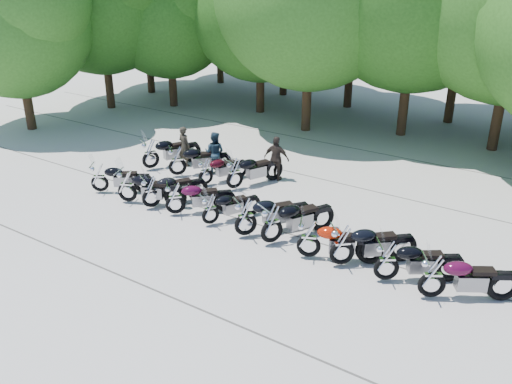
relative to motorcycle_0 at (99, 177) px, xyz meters
The scene contains 24 objects.
ground 6.02m from the motorcycle_0, ahead, with size 90.00×90.00×0.00m, color #9E978E.
tree_1 13.13m from the motorcycle_0, 119.45° to the left, with size 6.97×6.97×8.55m.
tree_2 13.29m from the motorcycle_0, 95.95° to the left, with size 7.31×7.31×8.97m.
tree_11 16.82m from the motorcycle_0, 82.13° to the left, with size 7.56×7.56×9.28m.
tree_12 18.50m from the motorcycle_0, 64.09° to the left, with size 7.88×7.88×9.67m.
tree_16 10.52m from the motorcycle_0, 158.34° to the left, with size 6.97×6.97×8.55m.
motorcycle_0 is the anchor object (origin of this frame).
motorcycle_1 1.46m from the motorcycle_0, ahead, with size 0.73×2.39×1.35m, color black, non-canonical shape.
motorcycle_2 2.44m from the motorcycle_0, ahead, with size 0.69×2.27×1.28m, color black, non-canonical shape.
motorcycle_3 3.45m from the motorcycle_0, ahead, with size 0.68×2.24×1.27m, color #3E0824, non-canonical shape.
motorcycle_4 4.83m from the motorcycle_0, ahead, with size 0.62×2.03×1.15m, color black, non-canonical shape.
motorcycle_5 6.19m from the motorcycle_0, ahead, with size 0.75×2.47×1.39m, color black, non-canonical shape.
motorcycle_6 7.07m from the motorcycle_0, ahead, with size 0.76×2.50×1.41m, color black, non-canonical shape.
motorcycle_7 8.36m from the motorcycle_0, ahead, with size 0.71×2.32×1.31m, color #A11A05, non-canonical shape.
motorcycle_8 9.30m from the motorcycle_0, ahead, with size 0.74×2.42×1.37m, color black, non-canonical shape.
motorcycle_9 10.58m from the motorcycle_0, ahead, with size 0.70×2.31×1.30m, color black, non-canonical shape.
motorcycle_10 11.79m from the motorcycle_0, ahead, with size 0.73×2.39×1.35m, color #3F0824, non-canonical shape.
motorcycle_11 2.69m from the motorcycle_0, 92.35° to the left, with size 0.75×2.45×1.39m, color black, non-canonical shape.
motorcycle_12 2.99m from the motorcycle_0, 65.15° to the left, with size 0.72×2.38×1.34m, color black, non-canonical shape.
motorcycle_13 3.75m from the motorcycle_0, 43.72° to the left, with size 0.63×2.06×1.17m, color black, non-canonical shape.
motorcycle_14 4.78m from the motorcycle_0, 37.02° to the left, with size 0.72×2.36×1.34m, color black, non-canonical shape.
rider_0 3.87m from the motorcycle_0, 79.65° to the left, with size 0.59×0.39×1.62m, color black.
rider_1 4.43m from the motorcycle_0, 60.62° to the left, with size 0.80×0.62×1.64m, color #1F3440.
rider_2 6.42m from the motorcycle_0, 44.67° to the left, with size 1.00×0.42×1.70m, color #2A221C.
Camera 1 is at (8.44, -11.21, 7.75)m, focal length 38.00 mm.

